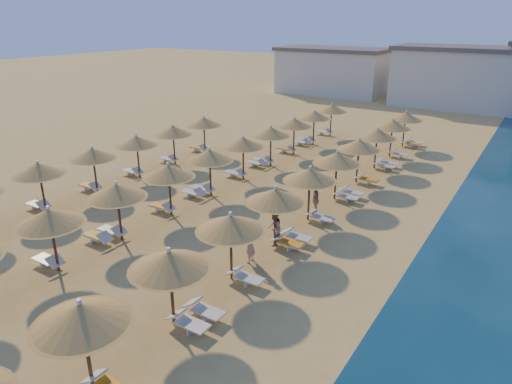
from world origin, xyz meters
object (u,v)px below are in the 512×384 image
Objects in this scene: beachgoer_a at (250,245)px; beachgoer_b at (274,228)px; beachgoer_c at (315,200)px; parasol_row_west at (210,156)px; parasol_row_east at (310,175)px.

beachgoer_a is 2.11m from beachgoer_b.
beachgoer_b is at bearing -33.26° from beachgoer_c.
parasol_row_west reaches higher than beachgoer_c.
parasol_row_west is 23.31× the size of beachgoer_c.
beachgoer_b reaches higher than beachgoer_c.
parasol_row_east is at bearing -30.24° from beachgoer_c.
parasol_row_east is 22.05× the size of beachgoer_b.
beachgoer_b reaches higher than beachgoer_a.
parasol_row_east is 22.76× the size of beachgoer_a.
beachgoer_a is at bearing -33.35° from beachgoer_c.
beachgoer_a reaches higher than beachgoer_c.
parasol_row_west is 22.05× the size of beachgoer_b.
beachgoer_b is at bearing 173.59° from beachgoer_a.
beachgoer_b is (0.03, 2.11, 0.03)m from beachgoer_a.
parasol_row_west is at bearing 180.00° from parasol_row_east.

